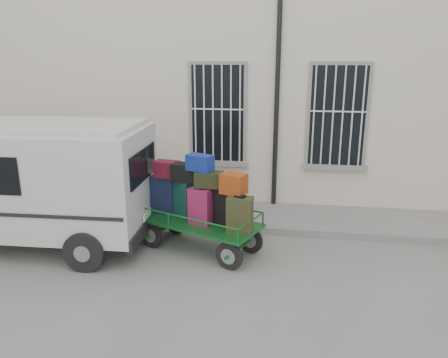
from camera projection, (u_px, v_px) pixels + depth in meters
name	position (u px, v px, depth m)	size (l,w,h in m)	color
ground	(213.00, 262.00, 7.81)	(80.00, 80.00, 0.00)	slate
building	(247.00, 75.00, 12.21)	(24.00, 5.15, 6.00)	beige
sidewalk	(230.00, 215.00, 9.88)	(24.00, 1.70, 0.15)	slate
luggage_cart	(200.00, 203.00, 8.05)	(2.65, 1.80, 1.84)	black
van	(24.00, 176.00, 8.23)	(4.79, 2.29, 2.37)	silver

